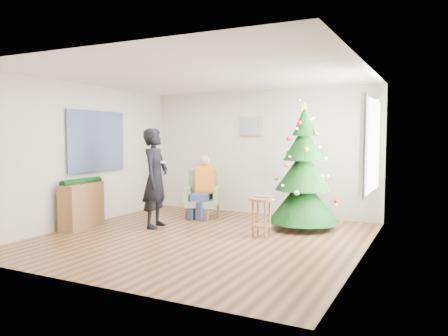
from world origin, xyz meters
The scene contains 19 objects.
floor centered at (0.00, 0.00, 0.00)m, with size 5.00×5.00×0.00m, color brown.
ceiling centered at (0.00, 0.00, 2.60)m, with size 5.00×5.00×0.00m, color white.
wall_back centered at (0.00, 2.50, 1.30)m, with size 5.00×5.00×0.00m, color silver.
wall_front centered at (0.00, -2.50, 1.30)m, with size 5.00×5.00×0.00m, color silver.
wall_left centered at (-2.50, 0.00, 1.30)m, with size 5.00×5.00×0.00m, color silver.
wall_right centered at (2.50, 0.00, 1.30)m, with size 5.00×5.00×0.00m, color silver.
window_panel centered at (2.47, 1.00, 1.50)m, with size 0.04×1.30×1.40m, color white.
curtains centered at (2.44, 1.00, 1.50)m, with size 0.05×1.75×1.50m.
christmas_tree centered at (1.25, 1.45, 1.01)m, with size 1.24×1.24×2.25m.
stool centered at (0.83, 0.51, 0.33)m, with size 0.43×0.43×0.65m.
laptop centered at (0.83, 0.51, 0.66)m, with size 0.35×0.23×0.03m, color silver.
armchair centered at (-0.84, 1.52, 0.34)m, with size 0.81×0.79×0.95m.
seated_person centered at (-0.82, 1.48, 0.63)m, with size 0.46×0.60×1.25m.
standing_man centered at (-1.16, 0.36, 0.89)m, with size 0.65×0.43×1.78m, color black.
game_controller centered at (-0.97, 0.33, 1.19)m, with size 0.04×0.13×0.04m, color white.
console centered at (-2.33, -0.25, 0.40)m, with size 0.30×1.00×0.80m, color brown.
garland centered at (-2.33, -0.25, 0.82)m, with size 0.14×0.14×0.90m, color black.
tapestry centered at (-2.46, 0.30, 1.55)m, with size 0.03×1.50×1.15m, color black.
framed_picture centered at (-0.20, 2.46, 1.85)m, with size 0.52×0.05×0.42m.
Camera 1 is at (3.42, -6.06, 1.65)m, focal length 35.00 mm.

